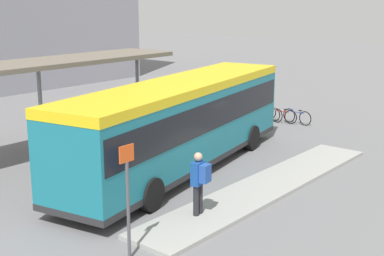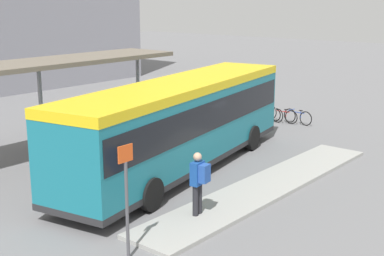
{
  "view_description": "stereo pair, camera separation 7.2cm",
  "coord_description": "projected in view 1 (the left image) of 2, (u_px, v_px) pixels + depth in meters",
  "views": [
    {
      "loc": [
        -13.9,
        -12.04,
        6.02
      ],
      "look_at": [
        0.6,
        0.0,
        1.45
      ],
      "focal_mm": 50.0,
      "sensor_mm": 36.0,
      "label": 1
    },
    {
      "loc": [
        -13.85,
        -12.1,
        6.02
      ],
      "look_at": [
        0.6,
        0.0,
        1.45
      ],
      "focal_mm": 50.0,
      "sensor_mm": 36.0,
      "label": 2
    }
  ],
  "objects": [
    {
      "name": "potted_planter_near_shelter",
      "position": [
        151.0,
        132.0,
        22.21
      ],
      "size": [
        0.87,
        0.87,
        1.22
      ],
      "color": "slate",
      "rests_on": "ground_plane"
    },
    {
      "name": "city_bus",
      "position": [
        181.0,
        119.0,
        18.85
      ],
      "size": [
        12.27,
        4.62,
        3.22
      ],
      "rotation": [
        0.0,
        0.0,
        0.18
      ],
      "color": "#197284",
      "rests_on": "ground_plane"
    },
    {
      "name": "ground_plane",
      "position": [
        181.0,
        170.0,
        19.29
      ],
      "size": [
        120.0,
        120.0,
        0.0
      ],
      "primitive_type": "plane",
      "color": "slate"
    },
    {
      "name": "curb_island",
      "position": [
        267.0,
        186.0,
        17.42
      ],
      "size": [
        11.4,
        1.8,
        0.12
      ],
      "color": "#9E9E99",
      "rests_on": "ground_plane"
    },
    {
      "name": "bicycle_black",
      "position": [
        261.0,
        110.0,
        27.69
      ],
      "size": [
        0.48,
        1.76,
        0.76
      ],
      "rotation": [
        0.0,
        0.0,
        -1.58
      ],
      "color": "black",
      "rests_on": "ground_plane"
    },
    {
      "name": "station_shelter",
      "position": [
        38.0,
        66.0,
        20.42
      ],
      "size": [
        12.42,
        2.74,
        3.69
      ],
      "color": "#706656",
      "rests_on": "ground_plane"
    },
    {
      "name": "bicycle_white",
      "position": [
        269.0,
        114.0,
        26.99
      ],
      "size": [
        0.48,
        1.69,
        0.74
      ],
      "rotation": [
        0.0,
        0.0,
        -1.74
      ],
      "color": "black",
      "rests_on": "ground_plane"
    },
    {
      "name": "platform_sign",
      "position": [
        128.0,
        197.0,
        12.35
      ],
      "size": [
        0.44,
        0.08,
        2.8
      ],
      "color": "#4C4C51",
      "rests_on": "ground_plane"
    },
    {
      "name": "pedestrian_waiting",
      "position": [
        200.0,
        180.0,
        14.76
      ],
      "size": [
        0.47,
        0.5,
        1.81
      ],
      "rotation": [
        0.0,
        0.0,
        1.71
      ],
      "color": "#232328",
      "rests_on": "curb_island"
    },
    {
      "name": "bicycle_red",
      "position": [
        282.0,
        116.0,
        26.6
      ],
      "size": [
        0.48,
        1.63,
        0.7
      ],
      "rotation": [
        0.0,
        0.0,
        1.58
      ],
      "color": "black",
      "rests_on": "ground_plane"
    },
    {
      "name": "bicycle_blue",
      "position": [
        297.0,
        117.0,
        26.32
      ],
      "size": [
        0.48,
        1.66,
        0.72
      ],
      "rotation": [
        0.0,
        0.0,
        1.45
      ],
      "color": "black",
      "rests_on": "ground_plane"
    }
  ]
}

